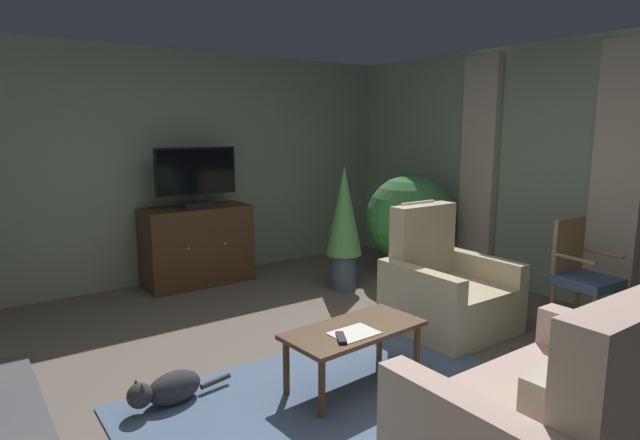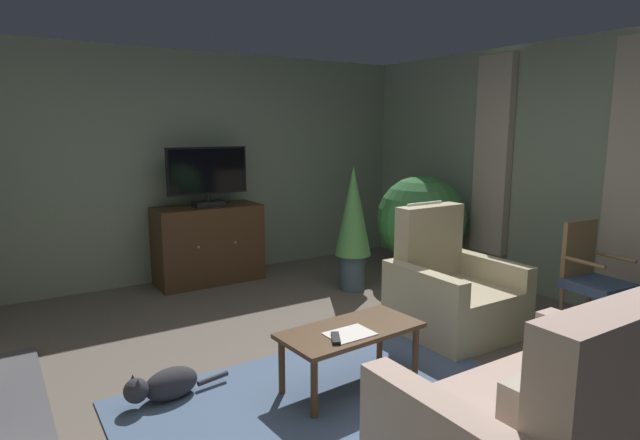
% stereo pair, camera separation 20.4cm
% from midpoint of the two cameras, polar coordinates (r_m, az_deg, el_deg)
% --- Properties ---
extents(ground_plane, '(6.04, 6.68, 0.04)m').
position_cam_midpoint_polar(ground_plane, '(3.86, 5.16, -16.85)').
color(ground_plane, '#665B51').
extents(wall_back, '(6.04, 0.10, 2.57)m').
position_cam_midpoint_polar(wall_back, '(6.20, -12.45, 5.73)').
color(wall_back, gray).
rests_on(wall_back, ground_plane).
extents(wall_right_with_window, '(0.10, 6.68, 2.57)m').
position_cam_midpoint_polar(wall_right_with_window, '(5.62, 28.47, 4.32)').
color(wall_right_with_window, gray).
rests_on(wall_right_with_window, ground_plane).
extents(curtain_panel_near, '(0.10, 0.44, 2.16)m').
position_cam_midpoint_polar(curtain_panel_near, '(5.32, 31.96, 5.15)').
color(curtain_panel_near, '#B2A393').
extents(curtain_panel_far, '(0.10, 0.44, 2.16)m').
position_cam_midpoint_polar(curtain_panel_far, '(6.12, 19.19, 6.56)').
color(curtain_panel_far, '#B2A393').
extents(rug_central, '(2.52, 1.91, 0.01)m').
position_cam_midpoint_polar(rug_central, '(3.41, 4.26, -20.29)').
color(rug_central, slate).
rests_on(rug_central, ground_plane).
extents(tv_cabinet, '(1.16, 0.53, 0.87)m').
position_cam_midpoint_polar(tv_cabinet, '(6.00, -11.08, -2.80)').
color(tv_cabinet, black).
rests_on(tv_cabinet, ground_plane).
extents(television, '(0.89, 0.20, 0.65)m').
position_cam_midpoint_polar(television, '(5.82, -11.16, 4.82)').
color(television, black).
rests_on(television, tv_cabinet).
extents(coffee_table, '(0.99, 0.52, 0.41)m').
position_cam_midpoint_polar(coffee_table, '(3.57, 5.05, -12.44)').
color(coffee_table, '#4C331E').
rests_on(coffee_table, ground_plane).
extents(tv_remote, '(0.13, 0.17, 0.02)m').
position_cam_midpoint_polar(tv_remote, '(3.36, 3.50, -12.74)').
color(tv_remote, black).
rests_on(tv_remote, coffee_table).
extents(folded_newspaper, '(0.31, 0.23, 0.01)m').
position_cam_midpoint_polar(folded_newspaper, '(3.46, 4.98, -12.25)').
color(folded_newspaper, silver).
rests_on(folded_newspaper, coffee_table).
extents(sofa_floral, '(1.43, 0.93, 1.07)m').
position_cam_midpoint_polar(sofa_floral, '(2.82, 26.21, -20.32)').
color(sofa_floral, '#BC9E8E').
rests_on(sofa_floral, ground_plane).
extents(armchair_near_window, '(0.92, 0.88, 1.07)m').
position_cam_midpoint_polar(armchair_near_window, '(4.68, 15.30, -7.73)').
color(armchair_near_window, tan).
rests_on(armchair_near_window, ground_plane).
extents(side_chair_far_end, '(0.46, 0.48, 0.96)m').
position_cam_midpoint_polar(side_chair_far_end, '(4.93, 28.54, -5.43)').
color(side_chair_far_end, '#42567A').
rests_on(side_chair_far_end, ground_plane).
extents(potted_plant_tall_palm_by_window, '(1.01, 1.01, 1.20)m').
position_cam_midpoint_polar(potted_plant_tall_palm_by_window, '(6.11, 11.91, -0.00)').
color(potted_plant_tall_palm_by_window, slate).
rests_on(potted_plant_tall_palm_by_window, ground_plane).
extents(potted_plant_small_fern_corner, '(0.38, 0.38, 1.33)m').
position_cam_midpoint_polar(potted_plant_small_fern_corner, '(5.54, 4.66, -0.17)').
color(potted_plant_small_fern_corner, '#3D4C5B').
rests_on(potted_plant_small_fern_corner, ground_plane).
extents(cat, '(0.70, 0.25, 0.22)m').
position_cam_midpoint_polar(cat, '(3.61, -14.87, -16.96)').
color(cat, '#2D2D33').
rests_on(cat, ground_plane).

